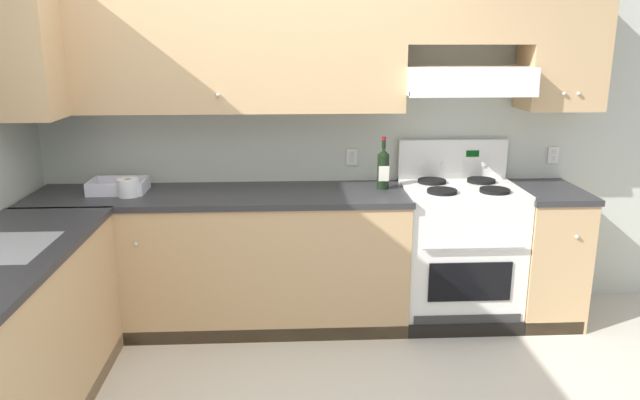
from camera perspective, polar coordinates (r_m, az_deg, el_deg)
wall_back at (r=4.15m, az=0.83°, el=9.39°), size 4.68×0.57×2.55m
counter_back_run at (r=4.09m, az=-4.60°, el=-5.54°), size 3.60×0.65×0.91m
stove at (r=4.25m, az=12.80°, el=-4.72°), size 0.76×0.62×1.20m
wine_bottle at (r=4.04m, az=5.93°, el=3.00°), size 0.08×0.08×0.35m
bowl at (r=4.16m, az=-18.32°, el=1.08°), size 0.36×0.26×0.08m
paper_towel_roll at (r=4.02m, az=-17.50°, el=1.11°), size 0.13×0.13×0.11m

